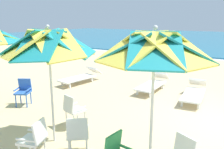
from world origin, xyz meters
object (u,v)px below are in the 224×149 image
plastic_chair_6 (24,90)px  beach_umbrella_0 (155,48)px  beach_umbrella_1 (49,44)px  plastic_chair_2 (78,133)px  plastic_chair_4 (35,138)px  plastic_chair_3 (73,109)px  sun_lounger_3 (81,77)px  sun_lounger_2 (153,84)px  sun_lounger_1 (194,92)px

plastic_chair_6 → beach_umbrella_0: bearing=-13.7°
beach_umbrella_1 → plastic_chair_2: 1.96m
beach_umbrella_1 → plastic_chair_4: bearing=-71.5°
plastic_chair_3 → sun_lounger_3: 4.35m
plastic_chair_6 → sun_lounger_3: 3.11m
sun_lounger_3 → sun_lounger_2: bearing=10.5°
sun_lounger_2 → plastic_chair_3: bearing=-98.2°
beach_umbrella_1 → plastic_chair_3: size_ratio=3.07×
sun_lounger_2 → sun_lounger_3: size_ratio=0.97×
plastic_chair_3 → sun_lounger_1: bearing=59.6°
beach_umbrella_1 → plastic_chair_6: bearing=154.3°
plastic_chair_4 → sun_lounger_2: plastic_chair_4 is taller
plastic_chair_6 → sun_lounger_1: bearing=35.9°
plastic_chair_2 → beach_umbrella_1: bearing=168.4°
plastic_chair_3 → sun_lounger_2: (0.59, 4.10, -0.22)m
beach_umbrella_1 → plastic_chair_4: 1.93m
beach_umbrella_1 → sun_lounger_1: 5.45m
plastic_chair_4 → sun_lounger_2: bearing=87.7°
sun_lounger_1 → sun_lounger_3: size_ratio=0.99×
plastic_chair_2 → plastic_chair_6: bearing=157.6°
sun_lounger_2 → sun_lounger_3: same height
plastic_chair_6 → sun_lounger_2: size_ratio=0.40×
plastic_chair_3 → plastic_chair_6: 2.48m
plastic_chair_3 → sun_lounger_3: size_ratio=0.39×
plastic_chair_3 → sun_lounger_3: plastic_chair_3 is taller
beach_umbrella_1 → sun_lounger_1: (2.13, 4.61, -1.97)m
sun_lounger_1 → sun_lounger_3: 4.78m
beach_umbrella_1 → sun_lounger_3: beach_umbrella_1 is taller
plastic_chair_2 → plastic_chair_4: (-0.59, -0.60, 0.00)m
plastic_chair_4 → sun_lounger_3: bearing=119.7°
beach_umbrella_0 → plastic_chair_4: (-2.10, -0.80, -1.82)m
beach_umbrella_1 → plastic_chair_6: size_ratio=3.07×
plastic_chair_2 → plastic_chair_3: size_ratio=1.00×
beach_umbrella_1 → sun_lounger_3: (-2.65, 4.33, -1.97)m
plastic_chair_2 → plastic_chair_3: same height
plastic_chair_4 → plastic_chair_2: bearing=45.1°
plastic_chair_3 → plastic_chair_4: (0.36, -1.58, 0.00)m
plastic_chair_2 → plastic_chair_4: size_ratio=1.00×
plastic_chair_6 → sun_lounger_2: (3.03, 3.68, -0.22)m
plastic_chair_6 → sun_lounger_3: (-0.10, 3.10, -0.22)m
plastic_chair_3 → sun_lounger_2: size_ratio=0.40×
beach_umbrella_1 → sun_lounger_3: size_ratio=1.20×
plastic_chair_2 → sun_lounger_3: plastic_chair_2 is taller
beach_umbrella_0 → plastic_chair_6: size_ratio=3.10×
sun_lounger_2 → plastic_chair_2: bearing=-85.8°
plastic_chair_3 → plastic_chair_4: 1.63m
plastic_chair_2 → plastic_chair_3: bearing=134.1°
sun_lounger_3 → sun_lounger_1: bearing=3.4°
sun_lounger_1 → sun_lounger_2: same height
plastic_chair_6 → sun_lounger_3: size_ratio=0.39×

